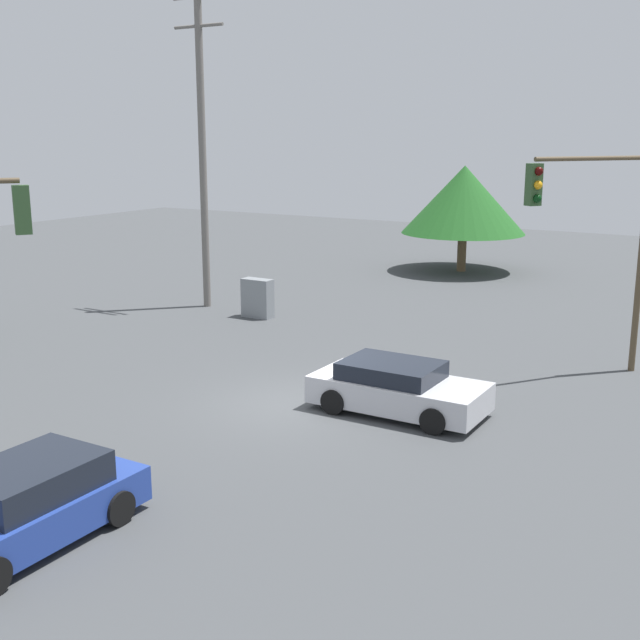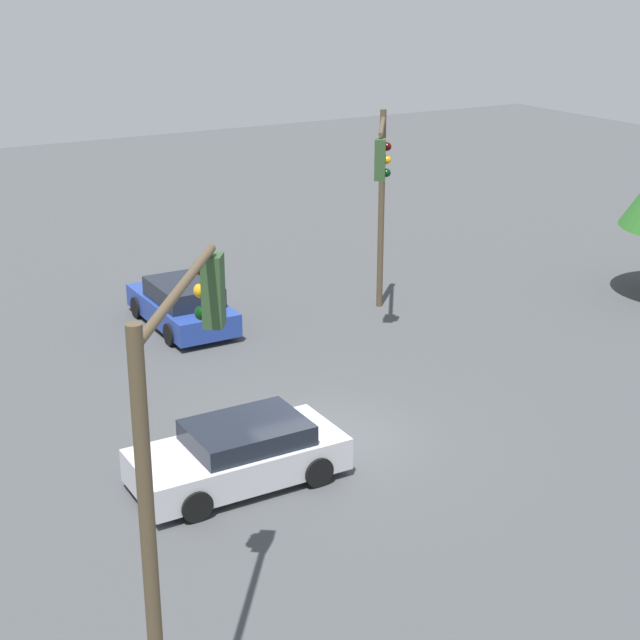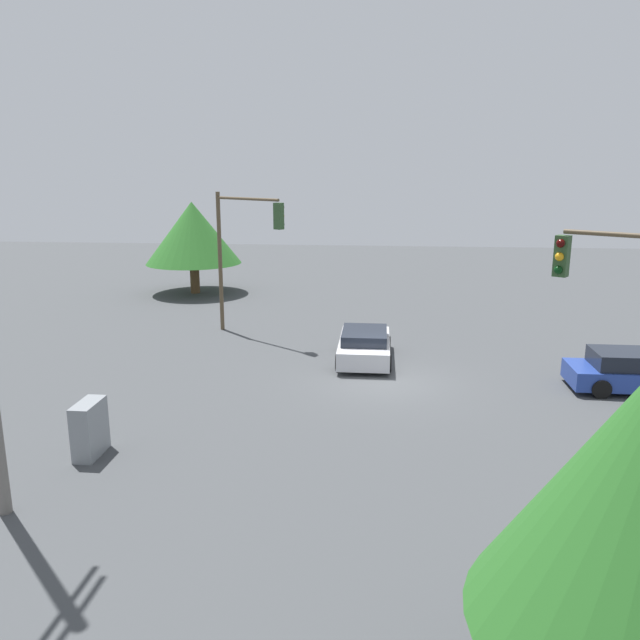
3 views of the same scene
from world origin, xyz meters
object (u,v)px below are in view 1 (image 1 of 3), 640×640
(sedan_silver, at_px, (397,388))
(sedan_blue, at_px, (25,506))
(traffic_signal_main, at_px, (600,223))
(electrical_cabinet, at_px, (258,298))

(sedan_silver, bearing_deg, sedan_blue, -15.58)
(sedan_blue, distance_m, traffic_signal_main, 15.70)
(sedan_blue, bearing_deg, traffic_signal_main, -112.11)
(sedan_silver, height_order, traffic_signal_main, traffic_signal_main)
(sedan_blue, relative_size, sedan_silver, 0.99)
(sedan_silver, bearing_deg, traffic_signal_main, 148.28)
(traffic_signal_main, bearing_deg, electrical_cabinet, -60.33)
(sedan_silver, xyz_separation_m, electrical_cabinet, (-8.82, 6.69, 0.10))
(sedan_blue, distance_m, sedan_silver, 9.18)
(traffic_signal_main, bearing_deg, sedan_silver, 4.40)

